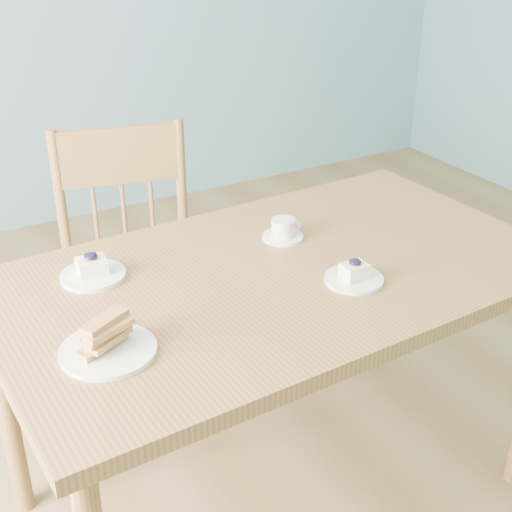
# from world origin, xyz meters

# --- Properties ---
(room) EXTENTS (5.01, 5.01, 2.71)m
(room) POSITION_xyz_m (0.00, 0.00, 1.35)
(room) COLOR olive
(room) RESTS_ON ground
(dining_table) EXTENTS (1.54, 0.93, 0.80)m
(dining_table) POSITION_xyz_m (-0.12, 0.08, 0.72)
(dining_table) COLOR #905E36
(dining_table) RESTS_ON ground
(dining_chair) EXTENTS (0.55, 0.53, 1.01)m
(dining_chair) POSITION_xyz_m (-0.30, 0.74, 0.52)
(dining_chair) COLOR #905E36
(dining_chair) RESTS_ON ground
(cheesecake_plate_near) EXTENTS (0.15, 0.15, 0.06)m
(cheesecake_plate_near) POSITION_xyz_m (0.01, -0.07, 0.82)
(cheesecake_plate_near) COLOR silver
(cheesecake_plate_near) RESTS_ON dining_table
(cheesecake_plate_far) EXTENTS (0.17, 0.17, 0.07)m
(cheesecake_plate_far) POSITION_xyz_m (-0.57, 0.28, 0.82)
(cheesecake_plate_far) COLOR silver
(cheesecake_plate_far) RESTS_ON dining_table
(coffee_cup) EXTENTS (0.12, 0.12, 0.06)m
(coffee_cup) POSITION_xyz_m (-0.01, 0.24, 0.83)
(coffee_cup) COLOR silver
(coffee_cup) RESTS_ON dining_table
(biscotti_plate) EXTENTS (0.21, 0.21, 0.08)m
(biscotti_plate) POSITION_xyz_m (-0.64, -0.06, 0.83)
(biscotti_plate) COLOR silver
(biscotti_plate) RESTS_ON dining_table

